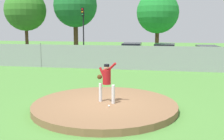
% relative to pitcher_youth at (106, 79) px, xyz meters
% --- Properties ---
extents(ground_plane, '(80.00, 80.00, 0.00)m').
position_rel_pitcher_youth_xyz_m(ground_plane, '(-0.06, 5.93, -1.19)').
color(ground_plane, '#4C8438').
extents(asphalt_strip, '(44.00, 7.00, 0.01)m').
position_rel_pitcher_youth_xyz_m(asphalt_strip, '(-0.06, 14.43, -1.19)').
color(asphalt_strip, '#2B2B2D').
rests_on(asphalt_strip, ground_plane).
extents(pitchers_mound, '(5.69, 5.69, 0.25)m').
position_rel_pitcher_youth_xyz_m(pitchers_mound, '(-0.06, -0.07, -1.07)').
color(pitchers_mound, brown).
rests_on(pitchers_mound, ground_plane).
extents(pitcher_youth, '(0.80, 0.33, 1.62)m').
position_rel_pitcher_youth_xyz_m(pitcher_youth, '(0.00, 0.00, 0.00)').
color(pitcher_youth, silver).
rests_on(pitcher_youth, pitchers_mound).
extents(baseball, '(0.07, 0.07, 0.07)m').
position_rel_pitcher_youth_xyz_m(baseball, '(0.22, -0.60, -0.90)').
color(baseball, white).
rests_on(baseball, pitchers_mound).
extents(chainlink_fence, '(37.16, 0.07, 1.92)m').
position_rel_pitcher_youth_xyz_m(chainlink_fence, '(-0.06, 9.93, -0.28)').
color(chainlink_fence, gray).
rests_on(chainlink_fence, ground_plane).
extents(parked_car_charcoal, '(2.02, 4.46, 1.62)m').
position_rel_pitcher_youth_xyz_m(parked_car_charcoal, '(5.74, 13.99, -0.42)').
color(parked_car_charcoal, '#232328').
rests_on(parked_car_charcoal, ground_plane).
extents(parked_car_champagne, '(2.07, 4.18, 1.71)m').
position_rel_pitcher_youth_xyz_m(parked_car_champagne, '(2.17, 14.42, -0.38)').
color(parked_car_champagne, tan).
rests_on(parked_car_champagne, ground_plane).
extents(parked_car_slate, '(1.96, 4.31, 1.73)m').
position_rel_pitcher_youth_xyz_m(parked_car_slate, '(-0.79, 14.73, -0.38)').
color(parked_car_slate, slate).
rests_on(parked_car_slate, ground_plane).
extents(traffic_light_near, '(0.28, 0.46, 5.20)m').
position_rel_pitcher_youth_xyz_m(traffic_light_near, '(-6.59, 18.57, 2.34)').
color(traffic_light_near, black).
rests_on(traffic_light_near, ground_plane).
extents(tree_tall_centre, '(5.00, 5.00, 7.67)m').
position_rel_pitcher_youth_xyz_m(tree_tall_centre, '(-14.59, 21.03, 3.96)').
color(tree_tall_centre, '#4C331E').
rests_on(tree_tall_centre, ground_plane).
extents(tree_broad_left, '(5.26, 5.26, 8.36)m').
position_rel_pitcher_youth_xyz_m(tree_broad_left, '(-8.63, 22.15, 4.50)').
color(tree_broad_left, '#4C331E').
rests_on(tree_broad_left, ground_plane).
extents(tree_bushy_near, '(5.19, 5.19, 7.53)m').
position_rel_pitcher_youth_xyz_m(tree_bushy_near, '(1.17, 24.51, 3.73)').
color(tree_bushy_near, '#4C331E').
rests_on(tree_bushy_near, ground_plane).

